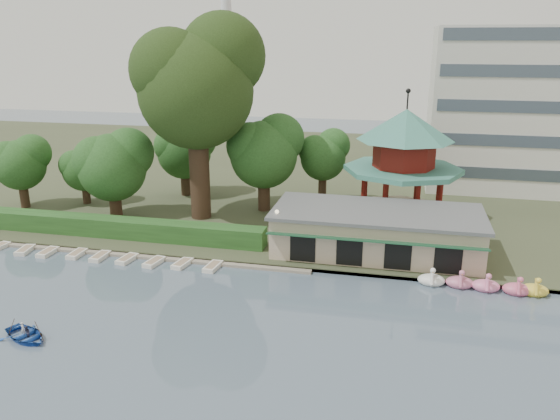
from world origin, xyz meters
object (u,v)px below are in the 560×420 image
(rowboat_with_passengers, at_px, (25,332))
(dock, at_px, (129,253))
(pavilion, at_px, (404,154))
(big_tree, at_px, (198,80))
(boathouse, at_px, (376,231))

(rowboat_with_passengers, bearing_deg, dock, 91.68)
(pavilion, relative_size, rowboat_with_passengers, 2.22)
(dock, distance_m, rowboat_with_passengers, 15.01)
(dock, xyz_separation_m, big_tree, (3.16, 10.99, 14.75))
(dock, xyz_separation_m, boathouse, (22.00, 4.77, 2.25))
(rowboat_with_passengers, bearing_deg, pavilion, 51.67)
(pavilion, bearing_deg, big_tree, -169.64)
(boathouse, height_order, big_tree, big_tree)
(boathouse, bearing_deg, pavilion, 78.72)
(dock, relative_size, pavilion, 2.52)
(big_tree, bearing_deg, pavilion, 10.36)
(dock, height_order, rowboat_with_passengers, rowboat_with_passengers)
(boathouse, height_order, rowboat_with_passengers, boathouse)
(pavilion, height_order, big_tree, big_tree)
(dock, bearing_deg, pavilion, 31.66)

